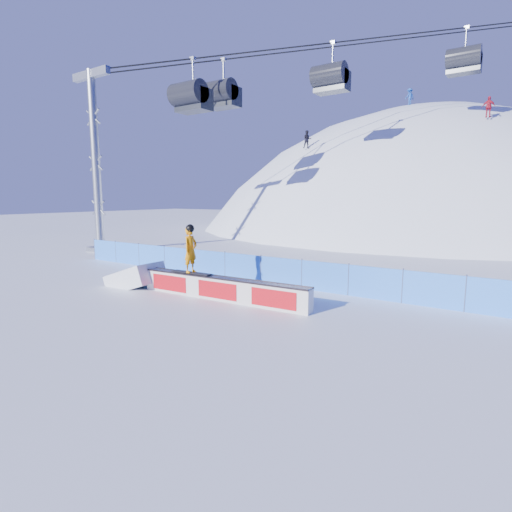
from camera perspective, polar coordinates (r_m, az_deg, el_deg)
The scene contains 8 objects.
ground at distance 14.83m, azimuth -12.22°, elevation -6.41°, with size 160.00×160.00×0.00m, color white.
snow_hill at distance 57.22m, azimuth 21.48°, elevation -14.47°, with size 64.00×64.00×64.00m.
safety_fence at distance 18.03m, azimuth -1.94°, elevation -1.61°, with size 22.05×0.05×1.30m.
chairlift at distance 40.01m, azimuth 26.85°, elevation 26.79°, with size 40.80×41.70×22.00m.
rail_box at distance 14.73m, azimuth -5.06°, elevation -4.65°, with size 7.17×0.83×0.86m.
snow_ramp at distance 17.79m, azimuth -16.78°, elevation -4.09°, with size 2.23×1.48×0.83m, color white, non-canonical shape.
snowboarder at distance 15.35m, azimuth -9.33°, elevation 0.95°, with size 1.81×0.65×1.87m.
distant_skiers at distance 42.04m, azimuth 22.59°, elevation 18.43°, with size 19.44×11.42×6.68m.
Camera 1 is at (10.39, -9.89, 3.77)m, focal length 28.00 mm.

